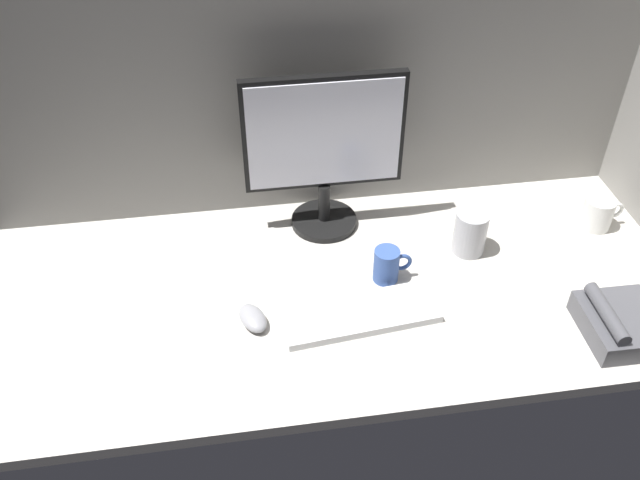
# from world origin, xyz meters

# --- Properties ---
(ground_plane) EXTENTS (1.80, 0.80, 0.03)m
(ground_plane) POSITION_xyz_m (0.00, 0.00, -0.01)
(ground_plane) COLOR beige
(cubicle_wall_back) EXTENTS (1.80, 0.05, 0.75)m
(cubicle_wall_back) POSITION_xyz_m (0.00, 0.38, 0.37)
(cubicle_wall_back) COLOR gray
(cubicle_wall_back) RESTS_ON ground_plane
(monitor) EXTENTS (0.42, 0.18, 0.44)m
(monitor) POSITION_xyz_m (-0.01, 0.25, 0.24)
(monitor) COLOR black
(monitor) RESTS_ON ground_plane
(keyboard) EXTENTS (0.38, 0.17, 0.02)m
(keyboard) POSITION_xyz_m (0.02, -0.12, 0.01)
(keyboard) COLOR silver
(keyboard) RESTS_ON ground_plane
(mouse) EXTENTS (0.09, 0.11, 0.03)m
(mouse) POSITION_xyz_m (-0.24, -0.10, 0.02)
(mouse) COLOR #99999E
(mouse) RESTS_ON ground_plane
(mug_ceramic_white) EXTENTS (0.12, 0.08, 0.09)m
(mug_ceramic_white) POSITION_xyz_m (0.73, 0.12, 0.05)
(mug_ceramic_white) COLOR white
(mug_ceramic_white) RESTS_ON ground_plane
(mug_ceramic_blue) EXTENTS (0.10, 0.06, 0.09)m
(mug_ceramic_blue) POSITION_xyz_m (0.11, -0.00, 0.05)
(mug_ceramic_blue) COLOR #38569E
(mug_ceramic_blue) RESTS_ON ground_plane
(mug_steel) EXTENTS (0.09, 0.09, 0.12)m
(mug_steel) POSITION_xyz_m (0.35, 0.08, 0.06)
(mug_steel) COLOR #B2B2B7
(mug_steel) RESTS_ON ground_plane
(desk_phone) EXTENTS (0.17, 0.19, 0.09)m
(desk_phone) POSITION_xyz_m (0.60, -0.26, 0.03)
(desk_phone) COLOR #4C4C51
(desk_phone) RESTS_ON ground_plane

